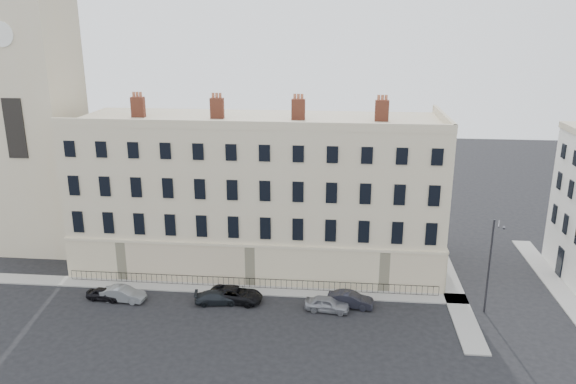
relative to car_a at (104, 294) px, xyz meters
name	(u,v)px	position (x,y,z in m)	size (l,w,h in m)	color
ground	(309,320)	(18.70, -1.88, -0.55)	(160.00, 160.00, 0.00)	black
terrace	(259,192)	(12.73, 10.09, 6.95)	(36.22, 12.22, 17.00)	beige
church_tower	(30,77)	(-11.30, 12.12, 18.11)	(8.00, 8.13, 44.00)	beige
pavement_terrace	(207,288)	(8.70, 3.12, -0.49)	(48.00, 2.00, 0.12)	gray
pavement_east_return	(450,284)	(31.70, 6.12, -0.49)	(2.00, 24.00, 0.12)	gray
pavement_adjacent	(551,280)	(41.70, 8.12, -0.49)	(2.00, 20.00, 0.12)	gray
railings	(250,283)	(12.70, 3.52, 0.00)	(35.00, 0.04, 0.96)	black
car_a	(104,294)	(0.00, 0.00, 0.00)	(1.30, 3.23, 1.10)	black
car_b	(123,294)	(1.77, -0.03, 0.11)	(1.40, 4.03, 1.33)	slate
car_c	(217,297)	(10.31, 0.33, 0.03)	(1.63, 4.01, 1.16)	black
car_d	(236,294)	(11.89, 0.89, 0.12)	(2.23, 4.84, 1.35)	black
car_e	(327,304)	(20.12, -0.09, 0.11)	(1.56, 3.88, 1.32)	gray
car_f	(350,300)	(22.13, 0.89, 0.12)	(1.42, 4.08, 1.35)	black
streetlamp	(490,263)	(33.73, 0.93, 4.18)	(0.65, 1.81, 8.53)	#2F2F34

